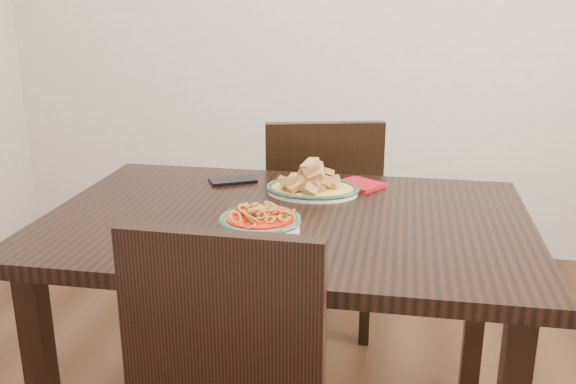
% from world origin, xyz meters
% --- Properties ---
extents(dining_table, '(1.29, 0.86, 0.75)m').
position_xyz_m(dining_table, '(0.05, 0.10, 0.66)').
color(dining_table, black).
rests_on(dining_table, ground).
extents(chair_far, '(0.51, 0.51, 0.89)m').
position_xyz_m(chair_far, '(0.05, 0.79, 0.50)').
color(chair_far, black).
rests_on(chair_far, ground).
extents(fish_plate, '(0.27, 0.21, 0.11)m').
position_xyz_m(fish_plate, '(0.09, 0.31, 0.79)').
color(fish_plate, beige).
rests_on(fish_plate, dining_table).
extents(noodle_bowl, '(0.20, 0.20, 0.08)m').
position_xyz_m(noodle_bowl, '(0.02, -0.09, 0.79)').
color(noodle_bowl, beige).
rests_on(noodle_bowl, dining_table).
extents(smartphone, '(0.16, 0.13, 0.01)m').
position_xyz_m(smartphone, '(-0.17, 0.38, 0.76)').
color(smartphone, black).
rests_on(smartphone, dining_table).
extents(napkin, '(0.16, 0.16, 0.01)m').
position_xyz_m(napkin, '(0.23, 0.40, 0.76)').
color(napkin, maroon).
rests_on(napkin, dining_table).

